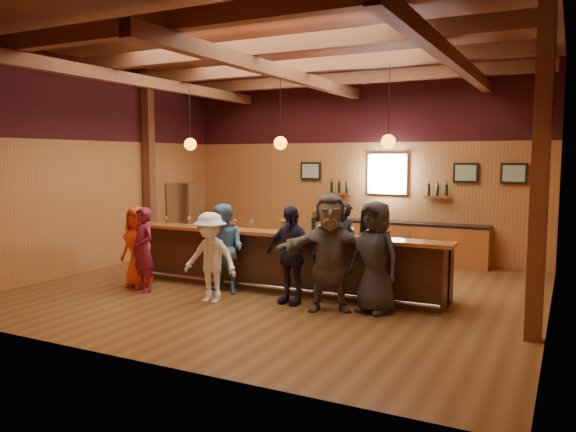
{
  "coord_description": "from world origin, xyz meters",
  "views": [
    {
      "loc": [
        4.72,
        -9.02,
        2.45
      ],
      "look_at": [
        0.0,
        0.3,
        1.35
      ],
      "focal_mm": 35.0,
      "sensor_mm": 36.0,
      "label": 1
    }
  ],
  "objects_px": {
    "stainless_fridge": "(186,218)",
    "customer_orange": "(138,247)",
    "bar_counter": "(285,261)",
    "customer_white": "(210,258)",
    "customer_navy": "(291,255)",
    "bottle_a": "(314,225)",
    "customer_redvest": "(143,250)",
    "customer_denim": "(225,249)",
    "customer_brown": "(330,252)",
    "ice_bucket": "(284,226)",
    "customer_dark": "(375,257)",
    "back_bar_cabinet": "(400,242)",
    "bartender": "(345,244)"
  },
  "relations": [
    {
      "from": "bar_counter",
      "to": "back_bar_cabinet",
      "type": "xyz_separation_m",
      "value": [
        1.18,
        3.57,
        -0.05
      ]
    },
    {
      "from": "customer_denim",
      "to": "customer_white",
      "type": "distance_m",
      "value": 0.67
    },
    {
      "from": "bartender",
      "to": "ice_bucket",
      "type": "relative_size",
      "value": 7.32
    },
    {
      "from": "customer_brown",
      "to": "ice_bucket",
      "type": "bearing_deg",
      "value": 125.08
    },
    {
      "from": "bar_counter",
      "to": "customer_dark",
      "type": "bearing_deg",
      "value": -22.02
    },
    {
      "from": "customer_orange",
      "to": "customer_navy",
      "type": "distance_m",
      "value": 3.13
    },
    {
      "from": "customer_denim",
      "to": "customer_brown",
      "type": "xyz_separation_m",
      "value": [
        2.13,
        -0.22,
        0.13
      ]
    },
    {
      "from": "customer_navy",
      "to": "ice_bucket",
      "type": "bearing_deg",
      "value": 133.89
    },
    {
      "from": "bar_counter",
      "to": "bottle_a",
      "type": "height_order",
      "value": "bottle_a"
    },
    {
      "from": "customer_orange",
      "to": "stainless_fridge",
      "type": "bearing_deg",
      "value": 120.82
    },
    {
      "from": "ice_bucket",
      "to": "bar_counter",
      "type": "bearing_deg",
      "value": 115.23
    },
    {
      "from": "stainless_fridge",
      "to": "customer_brown",
      "type": "xyz_separation_m",
      "value": [
        5.44,
        -3.47,
        0.04
      ]
    },
    {
      "from": "customer_dark",
      "to": "ice_bucket",
      "type": "bearing_deg",
      "value": -178.23
    },
    {
      "from": "back_bar_cabinet",
      "to": "bar_counter",
      "type": "bearing_deg",
      "value": -108.34
    },
    {
      "from": "customer_navy",
      "to": "stainless_fridge",
      "type": "bearing_deg",
      "value": 152.88
    },
    {
      "from": "customer_redvest",
      "to": "ice_bucket",
      "type": "bearing_deg",
      "value": 44.34
    },
    {
      "from": "customer_redvest",
      "to": "bottle_a",
      "type": "bearing_deg",
      "value": 42.08
    },
    {
      "from": "stainless_fridge",
      "to": "customer_orange",
      "type": "distance_m",
      "value": 3.91
    },
    {
      "from": "customer_navy",
      "to": "bottle_a",
      "type": "xyz_separation_m",
      "value": [
        0.11,
        0.69,
        0.43
      ]
    },
    {
      "from": "back_bar_cabinet",
      "to": "stainless_fridge",
      "type": "bearing_deg",
      "value": -168.07
    },
    {
      "from": "customer_redvest",
      "to": "customer_brown",
      "type": "xyz_separation_m",
      "value": [
        3.52,
        0.35,
        0.17
      ]
    },
    {
      "from": "customer_dark",
      "to": "bartender",
      "type": "xyz_separation_m",
      "value": [
        -1.1,
        1.58,
        -0.09
      ]
    },
    {
      "from": "customer_denim",
      "to": "customer_dark",
      "type": "relative_size",
      "value": 0.91
    },
    {
      "from": "bar_counter",
      "to": "customer_white",
      "type": "relative_size",
      "value": 4.11
    },
    {
      "from": "customer_dark",
      "to": "customer_denim",
      "type": "bearing_deg",
      "value": -163.45
    },
    {
      "from": "bar_counter",
      "to": "ice_bucket",
      "type": "height_order",
      "value": "ice_bucket"
    },
    {
      "from": "customer_redvest",
      "to": "back_bar_cabinet",
      "type": "bearing_deg",
      "value": 75.72
    },
    {
      "from": "stainless_fridge",
      "to": "customer_brown",
      "type": "bearing_deg",
      "value": -32.56
    },
    {
      "from": "customer_orange",
      "to": "customer_denim",
      "type": "xyz_separation_m",
      "value": [
        1.74,
        0.32,
        0.05
      ]
    },
    {
      "from": "customer_redvest",
      "to": "bottle_a",
      "type": "distance_m",
      "value": 3.14
    },
    {
      "from": "customer_redvest",
      "to": "customer_navy",
      "type": "distance_m",
      "value": 2.81
    },
    {
      "from": "ice_bucket",
      "to": "bottle_a",
      "type": "bearing_deg",
      "value": 11.07
    },
    {
      "from": "stainless_fridge",
      "to": "ice_bucket",
      "type": "xyz_separation_m",
      "value": [
        4.27,
        -2.77,
        0.32
      ]
    },
    {
      "from": "back_bar_cabinet",
      "to": "customer_dark",
      "type": "distance_m",
      "value": 4.47
    },
    {
      "from": "stainless_fridge",
      "to": "customer_dark",
      "type": "xyz_separation_m",
      "value": [
        6.11,
        -3.26,
        -0.01
      ]
    },
    {
      "from": "customer_white",
      "to": "customer_dark",
      "type": "distance_m",
      "value": 2.74
    },
    {
      "from": "bartender",
      "to": "bar_counter",
      "type": "bearing_deg",
      "value": 60.77
    },
    {
      "from": "customer_orange",
      "to": "customer_denim",
      "type": "distance_m",
      "value": 1.77
    },
    {
      "from": "customer_navy",
      "to": "bottle_a",
      "type": "distance_m",
      "value": 0.82
    },
    {
      "from": "customer_dark",
      "to": "customer_redvest",
      "type": "bearing_deg",
      "value": -155.66
    },
    {
      "from": "stainless_fridge",
      "to": "customer_brown",
      "type": "distance_m",
      "value": 6.46
    },
    {
      "from": "bar_counter",
      "to": "customer_dark",
      "type": "relative_size",
      "value": 3.56
    },
    {
      "from": "back_bar_cabinet",
      "to": "customer_orange",
      "type": "height_order",
      "value": "customer_orange"
    },
    {
      "from": "bar_counter",
      "to": "customer_orange",
      "type": "xyz_separation_m",
      "value": [
        -2.55,
        -1.12,
        0.24
      ]
    },
    {
      "from": "bar_counter",
      "to": "ice_bucket",
      "type": "relative_size",
      "value": 28.9
    },
    {
      "from": "customer_orange",
      "to": "customer_redvest",
      "type": "xyz_separation_m",
      "value": [
        0.35,
        -0.25,
        0.01
      ]
    },
    {
      "from": "stainless_fridge",
      "to": "bartender",
      "type": "bearing_deg",
      "value": -18.51
    },
    {
      "from": "bottle_a",
      "to": "customer_orange",
      "type": "bearing_deg",
      "value": -164.27
    },
    {
      "from": "customer_orange",
      "to": "bartender",
      "type": "distance_m",
      "value": 3.93
    },
    {
      "from": "customer_white",
      "to": "customer_navy",
      "type": "height_order",
      "value": "customer_navy"
    }
  ]
}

